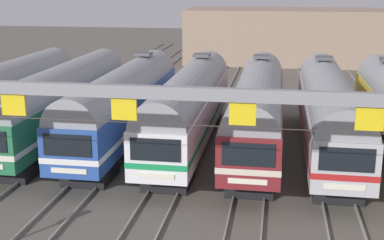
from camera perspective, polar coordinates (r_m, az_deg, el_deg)
The scene contains 10 objects.
ground_plane at distance 32.66m, azimuth -0.28°, elevation -2.88°, with size 160.00×160.00×0.00m, color #5B564F.
track_bed at distance 48.96m, azimuth 3.04°, elevation 3.20°, with size 25.98×70.00×0.15m.
commuter_train_silver at distance 36.01m, azimuth -19.88°, elevation 2.33°, with size 2.88×18.06×4.77m.
commuter_train_green at distance 34.22m, azimuth -13.89°, elevation 2.17°, with size 2.88×18.06×4.77m.
commuter_train_blue at distance 32.85m, azimuth -7.32°, elevation 1.97°, with size 2.88×18.06×5.05m.
commuter_train_white at distance 31.94m, azimuth -0.29°, elevation 1.72°, with size 2.88×18.06×5.05m.
commuter_train_maroon at distance 31.54m, azimuth 7.05°, elevation 1.44°, with size 2.88×18.06×5.05m.
commuter_train_stainless at distance 31.66m, azimuth 14.44°, elevation 1.12°, with size 2.88×18.06×5.05m.
catenary_gantry at distance 18.50m, azimuth -7.28°, elevation 0.60°, with size 29.72×0.44×6.97m.
maintenance_building at distance 66.91m, azimuth 10.03°, elevation 8.88°, with size 24.04×10.00×6.47m, color gray.
Camera 1 is at (5.19, -30.67, 9.95)m, focal length 49.71 mm.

